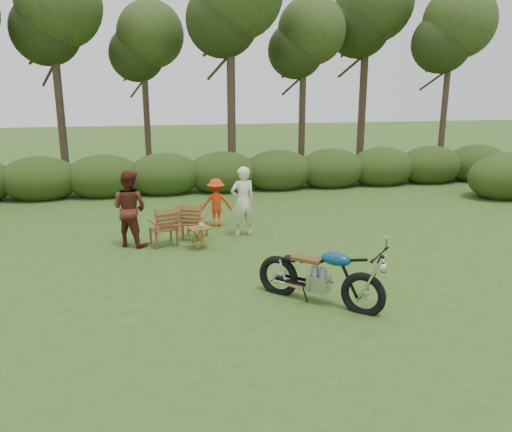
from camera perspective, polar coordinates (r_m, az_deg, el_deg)
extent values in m
plane|color=#2F4C19|center=(9.18, 4.42, -8.37)|extent=(80.00, 80.00, 0.00)
cylinder|color=#35281C|center=(19.44, -21.71, 13.71)|extent=(0.28, 0.28, 7.20)
sphere|color=#283F17|center=(19.57, -22.36, 20.26)|extent=(2.88, 2.88, 2.88)
cylinder|color=#35281C|center=(20.30, -12.50, 13.11)|extent=(0.24, 0.24, 6.30)
sphere|color=#283F17|center=(20.35, -12.82, 18.62)|extent=(2.52, 2.52, 2.52)
cylinder|color=#35281C|center=(18.33, -2.88, 15.40)|extent=(0.30, 0.30, 7.65)
sphere|color=#283F17|center=(18.52, -2.98, 22.78)|extent=(3.06, 3.06, 3.06)
cylinder|color=#35281C|center=(20.09, 5.35, 13.62)|extent=(0.26, 0.26, 6.48)
sphere|color=#283F17|center=(20.16, 5.49, 19.36)|extent=(2.59, 2.59, 2.59)
cylinder|color=#35281C|center=(22.18, 12.21, 15.32)|extent=(0.32, 0.32, 7.92)
sphere|color=#283F17|center=(22.36, 12.58, 21.64)|extent=(3.17, 3.17, 3.17)
cylinder|color=#35281C|center=(21.41, 20.89, 13.30)|extent=(0.24, 0.24, 6.84)
sphere|color=#283F17|center=(21.49, 21.43, 18.96)|extent=(2.74, 2.74, 2.74)
ellipsoid|color=#223714|center=(17.71, -23.47, 3.85)|extent=(2.52, 1.68, 1.51)
ellipsoid|color=#223714|center=(17.42, -17.01, 4.26)|extent=(2.52, 1.68, 1.51)
ellipsoid|color=#223714|center=(17.36, -10.41, 4.62)|extent=(2.52, 1.68, 1.51)
ellipsoid|color=#223714|center=(17.52, -3.84, 4.92)|extent=(2.52, 1.68, 1.51)
ellipsoid|color=#223714|center=(17.91, 2.53, 5.16)|extent=(2.52, 1.68, 1.51)
ellipsoid|color=#223714|center=(18.50, 8.57, 5.32)|extent=(2.52, 1.68, 1.51)
ellipsoid|color=#223714|center=(19.29, 14.17, 5.41)|extent=(2.52, 1.68, 1.51)
ellipsoid|color=#223714|center=(20.25, 19.29, 5.46)|extent=(2.52, 1.68, 1.51)
ellipsoid|color=#223714|center=(21.34, 23.92, 5.46)|extent=(2.52, 1.68, 1.51)
ellipsoid|color=#223714|center=(18.38, 26.77, 3.98)|extent=(2.70, 1.80, 1.62)
imported|color=beige|center=(11.28, -6.25, -1.05)|extent=(0.16, 0.16, 0.10)
imported|color=beige|center=(12.38, -1.50, -2.18)|extent=(0.70, 0.53, 1.72)
imported|color=#502016|center=(11.96, -13.99, -3.23)|extent=(1.08, 1.02, 1.75)
imported|color=red|center=(13.21, -4.52, -1.13)|extent=(0.84, 0.52, 1.26)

